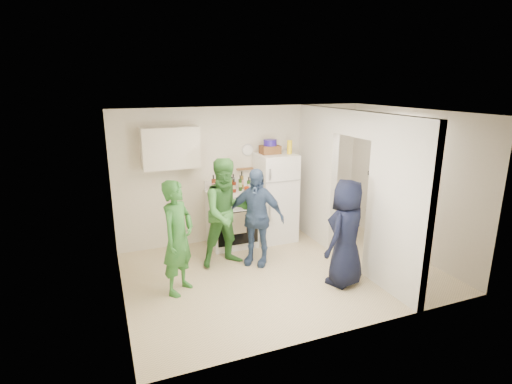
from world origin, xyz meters
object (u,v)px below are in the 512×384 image
Objects in this scene: stove at (232,218)px; person_green_center at (227,213)px; fridge at (276,197)px; blue_bowl at (270,143)px; person_navy at (346,233)px; wicker_basket at (270,150)px; person_denim at (256,217)px; person_green_left at (178,238)px; yellow_cup_stack_top at (290,147)px; person_nook at (381,206)px.

person_green_center is at bearing -113.02° from stove.
stove is 0.61× the size of fridge.
blue_bowl is (-0.10, 0.05, 1.03)m from fridge.
person_navy is at bearing -83.46° from fridge.
stove is 0.57× the size of person_green_center.
wicker_basket reaches higher than person_green_center.
blue_bowl reaches higher than wicker_basket.
person_denim is at bearing -125.20° from blue_bowl.
stove is 1.55m from blue_bowl.
person_navy is at bearing -62.18° from person_green_left.
wicker_basket is 0.13m from blue_bowl.
stove is 1.67m from yellow_cup_stack_top.
person_denim reaches higher than stove.
wicker_basket is 0.36m from yellow_cup_stack_top.
person_denim is at bearing -77.03° from person_navy.
fridge is 4.72× the size of wicker_basket.
yellow_cup_stack_top is 0.16× the size of person_denim.
yellow_cup_stack_top reaches higher than person_denim.
stove is 0.92m from fridge.
person_nook is at bearing -24.51° from stove.
person_green_center is 1.11× the size of person_navy.
person_nook is at bearing -42.39° from person_green_left.
yellow_cup_stack_top is (0.32, -0.15, 0.05)m from wicker_basket.
stove is 2.31m from person_navy.
yellow_cup_stack_top is at bearing -25.11° from wicker_basket.
person_green_left is (-1.23, -1.35, 0.32)m from stove.
person_navy is at bearing -61.65° from stove.
person_green_center is at bearing -148.62° from fridge.
person_green_left is at bearing -145.43° from blue_bowl.
person_green_left is 1.04× the size of person_nook.
blue_bowl reaches higher than fridge.
person_navy is at bearing -41.16° from person_nook.
person_denim is (-0.74, -0.86, -0.02)m from fridge.
wicker_basket reaches higher than person_nook.
person_green_left is (-2.31, -1.22, -0.95)m from yellow_cup_stack_top.
stove is at bearing 173.14° from yellow_cup_stack_top.
person_navy is 1.62m from person_nook.
person_green_center is at bearing -156.12° from yellow_cup_stack_top.
person_navy is (1.41, -1.27, -0.09)m from person_green_center.
person_green_center is at bearing -69.66° from person_navy.
wicker_basket is 0.22× the size of person_nook.
person_denim is at bearing -82.29° from stove.
stove is 0.64× the size of person_navy.
stove is at bearing 137.22° from person_denim.
person_green_left is 2.41m from person_navy.
stove is at bearing -178.49° from blue_bowl.
person_denim is (-0.96, -0.76, -0.97)m from yellow_cup_stack_top.
wicker_basket is at bearing 0.00° from blue_bowl.
wicker_basket reaches higher than stove.
blue_bowl reaches higher than person_denim.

